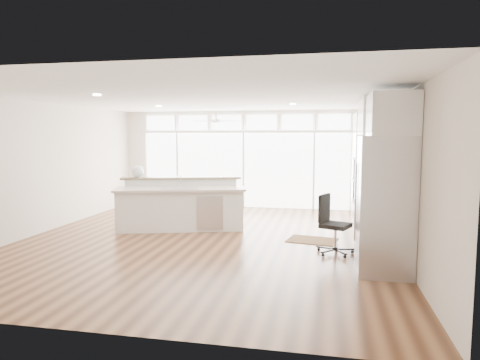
# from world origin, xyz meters

# --- Properties ---
(floor) EXTENTS (7.00, 8.00, 0.02)m
(floor) POSITION_xyz_m (0.00, 0.00, -0.01)
(floor) COLOR #482816
(floor) RESTS_ON ground
(ceiling) EXTENTS (7.00, 8.00, 0.02)m
(ceiling) POSITION_xyz_m (0.00, 0.00, 2.70)
(ceiling) COLOR white
(ceiling) RESTS_ON wall_back
(wall_back) EXTENTS (7.00, 0.04, 2.70)m
(wall_back) POSITION_xyz_m (0.00, 4.00, 1.35)
(wall_back) COLOR beige
(wall_back) RESTS_ON floor
(wall_front) EXTENTS (7.00, 0.04, 2.70)m
(wall_front) POSITION_xyz_m (0.00, -4.00, 1.35)
(wall_front) COLOR beige
(wall_front) RESTS_ON floor
(wall_left) EXTENTS (0.04, 8.00, 2.70)m
(wall_left) POSITION_xyz_m (-3.50, 0.00, 1.35)
(wall_left) COLOR beige
(wall_left) RESTS_ON floor
(wall_right) EXTENTS (0.04, 8.00, 2.70)m
(wall_right) POSITION_xyz_m (3.50, 0.00, 1.35)
(wall_right) COLOR beige
(wall_right) RESTS_ON floor
(glass_wall) EXTENTS (5.80, 0.06, 2.08)m
(glass_wall) POSITION_xyz_m (0.00, 3.94, 1.05)
(glass_wall) COLOR white
(glass_wall) RESTS_ON wall_back
(transom_row) EXTENTS (5.90, 0.06, 0.40)m
(transom_row) POSITION_xyz_m (0.00, 3.94, 2.38)
(transom_row) COLOR white
(transom_row) RESTS_ON wall_back
(desk_window) EXTENTS (0.04, 0.85, 0.85)m
(desk_window) POSITION_xyz_m (3.46, 0.30, 1.55)
(desk_window) COLOR white
(desk_window) RESTS_ON wall_right
(ceiling_fan) EXTENTS (1.16, 1.16, 0.32)m
(ceiling_fan) POSITION_xyz_m (-0.50, 2.80, 2.48)
(ceiling_fan) COLOR silver
(ceiling_fan) RESTS_ON ceiling
(recessed_lights) EXTENTS (3.40, 3.00, 0.02)m
(recessed_lights) POSITION_xyz_m (0.00, 0.20, 2.68)
(recessed_lights) COLOR white
(recessed_lights) RESTS_ON ceiling
(oven_cabinet) EXTENTS (0.64, 1.20, 2.50)m
(oven_cabinet) POSITION_xyz_m (3.17, 1.80, 1.25)
(oven_cabinet) COLOR white
(oven_cabinet) RESTS_ON floor
(desk_nook) EXTENTS (0.72, 1.30, 0.76)m
(desk_nook) POSITION_xyz_m (3.13, 0.30, 0.38)
(desk_nook) COLOR white
(desk_nook) RESTS_ON floor
(upper_cabinets) EXTENTS (0.64, 1.30, 0.64)m
(upper_cabinets) POSITION_xyz_m (3.17, 0.30, 2.35)
(upper_cabinets) COLOR white
(upper_cabinets) RESTS_ON wall_right
(refrigerator) EXTENTS (0.76, 0.90, 2.00)m
(refrigerator) POSITION_xyz_m (3.11, -1.35, 1.00)
(refrigerator) COLOR #B9B9BE
(refrigerator) RESTS_ON floor
(fridge_cabinet) EXTENTS (0.64, 0.90, 0.60)m
(fridge_cabinet) POSITION_xyz_m (3.17, -1.35, 2.30)
(fridge_cabinet) COLOR white
(fridge_cabinet) RESTS_ON wall_right
(framed_photos) EXTENTS (0.06, 0.22, 0.80)m
(framed_photos) POSITION_xyz_m (3.46, 0.92, 1.40)
(framed_photos) COLOR black
(framed_photos) RESTS_ON wall_right
(kitchen_island) EXTENTS (2.93, 1.76, 1.09)m
(kitchen_island) POSITION_xyz_m (-0.78, 0.82, 0.55)
(kitchen_island) COLOR white
(kitchen_island) RESTS_ON floor
(rug) EXTENTS (1.02, 0.82, 0.01)m
(rug) POSITION_xyz_m (2.03, 0.37, 0.01)
(rug) COLOR #3C2513
(rug) RESTS_ON floor
(office_chair) EXTENTS (0.67, 0.64, 1.00)m
(office_chair) POSITION_xyz_m (2.44, -0.49, 0.50)
(office_chair) COLOR black
(office_chair) RESTS_ON floor
(fishbowl) EXTENTS (0.32, 0.32, 0.27)m
(fishbowl) POSITION_xyz_m (-1.80, 0.94, 1.23)
(fishbowl) COLOR white
(fishbowl) RESTS_ON kitchen_island
(monitor) EXTENTS (0.08, 0.43, 0.35)m
(monitor) POSITION_xyz_m (3.05, 0.30, 0.94)
(monitor) COLOR black
(monitor) RESTS_ON desk_nook
(keyboard) EXTENTS (0.18, 0.35, 0.02)m
(keyboard) POSITION_xyz_m (2.88, 0.30, 0.77)
(keyboard) COLOR white
(keyboard) RESTS_ON desk_nook
(potted_plant) EXTENTS (0.29, 0.31, 0.22)m
(potted_plant) POSITION_xyz_m (3.17, 1.80, 2.61)
(potted_plant) COLOR #305323
(potted_plant) RESTS_ON oven_cabinet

